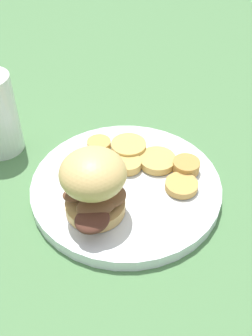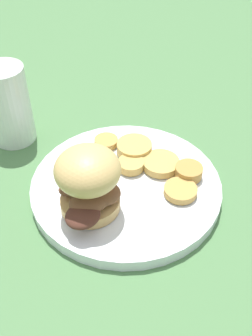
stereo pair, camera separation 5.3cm
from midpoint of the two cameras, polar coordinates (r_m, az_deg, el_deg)
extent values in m
plane|color=#4C7A47|center=(0.56, -2.71, -3.47)|extent=(4.00, 4.00, 0.00)
cylinder|color=white|center=(0.55, -2.74, -2.83)|extent=(0.26, 0.26, 0.02)
torus|color=white|center=(0.55, -2.76, -2.29)|extent=(0.26, 0.26, 0.01)
cylinder|color=tan|center=(0.51, -7.46, -5.60)|extent=(0.08, 0.08, 0.02)
ellipsoid|color=brown|center=(0.50, -10.17, -4.21)|extent=(0.04, 0.04, 0.01)
ellipsoid|color=brown|center=(0.49, -5.64, -4.12)|extent=(0.06, 0.06, 0.02)
ellipsoid|color=brown|center=(0.48, -7.48, -4.93)|extent=(0.03, 0.04, 0.01)
ellipsoid|color=brown|center=(0.48, -7.51, -5.60)|extent=(0.05, 0.06, 0.02)
ellipsoid|color=#4C281E|center=(0.47, -8.17, -7.59)|extent=(0.05, 0.05, 0.02)
ellipsoid|color=#DBB26B|center=(0.47, -8.07, -0.92)|extent=(0.08, 0.08, 0.05)
cylinder|color=tan|center=(0.59, -2.20, 2.85)|extent=(0.05, 0.05, 0.02)
cylinder|color=tan|center=(0.57, 1.78, 1.09)|extent=(0.05, 0.05, 0.01)
cylinder|color=tan|center=(0.53, 5.27, -2.65)|extent=(0.04, 0.04, 0.01)
cylinder|color=#BC8942|center=(0.56, 6.06, 0.17)|extent=(0.04, 0.04, 0.02)
cylinder|color=tan|center=(0.60, -6.45, 3.44)|extent=(0.04, 0.04, 0.01)
cylinder|color=tan|center=(0.56, -2.34, 0.43)|extent=(0.04, 0.04, 0.01)
camera|label=1|loc=(0.03, -92.87, -2.62)|focal=42.00mm
camera|label=2|loc=(0.03, 87.13, 2.62)|focal=42.00mm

